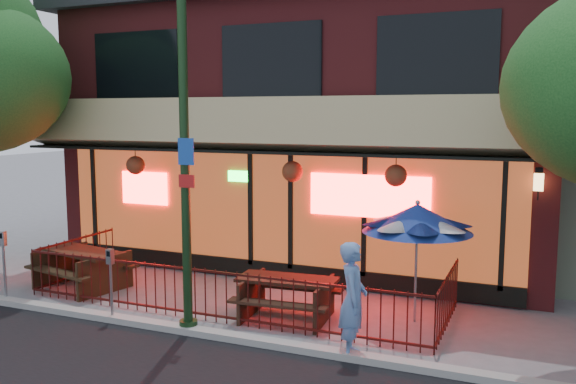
# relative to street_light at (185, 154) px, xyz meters

# --- Properties ---
(ground) EXTENTS (80.00, 80.00, 0.00)m
(ground) POSITION_rel_street_light_xyz_m (-0.00, 0.40, -3.15)
(ground) COLOR gray
(ground) RESTS_ON ground
(curb) EXTENTS (80.00, 0.25, 0.12)m
(curb) POSITION_rel_street_light_xyz_m (-0.00, -0.10, -3.09)
(curb) COLOR #999993
(curb) RESTS_ON ground
(restaurant_building) EXTENTS (12.96, 9.49, 8.05)m
(restaurant_building) POSITION_rel_street_light_xyz_m (-0.00, 7.51, 0.98)
(restaurant_building) COLOR maroon
(restaurant_building) RESTS_ON ground
(patio_fence) EXTENTS (8.44, 2.62, 1.00)m
(patio_fence) POSITION_rel_street_light_xyz_m (-0.00, 0.91, -2.52)
(patio_fence) COLOR #3D0F0D
(patio_fence) RESTS_ON ground
(street_light) EXTENTS (0.43, 0.32, 7.00)m
(street_light) POSITION_rel_street_light_xyz_m (0.00, 0.00, 0.00)
(street_light) COLOR #163217
(street_light) RESTS_ON ground
(picnic_table_left) EXTENTS (2.27, 1.91, 0.86)m
(picnic_table_left) POSITION_rel_street_light_xyz_m (-3.60, 1.42, -2.59)
(picnic_table_left) COLOR #322212
(picnic_table_left) RESTS_ON ground
(picnic_table_right) EXTENTS (1.95, 1.56, 0.79)m
(picnic_table_right) POSITION_rel_street_light_xyz_m (1.36, 1.29, -2.63)
(picnic_table_right) COLOR #311B11
(picnic_table_right) RESTS_ON ground
(patio_umbrella) EXTENTS (2.00, 1.99, 2.28)m
(patio_umbrella) POSITION_rel_street_light_xyz_m (3.60, 2.06, -1.20)
(patio_umbrella) COLOR gray
(patio_umbrella) RESTS_ON ground
(pedestrian) EXTENTS (0.59, 0.76, 1.85)m
(pedestrian) POSITION_rel_street_light_xyz_m (3.00, 0.05, -2.22)
(pedestrian) COLOR #638AC7
(pedestrian) RESTS_ON ground
(parking_meter_near) EXTENTS (0.13, 0.11, 1.36)m
(parking_meter_near) POSITION_rel_street_light_xyz_m (-1.60, -0.08, -2.23)
(parking_meter_near) COLOR gray
(parking_meter_near) RESTS_ON ground
(parking_meter_far) EXTENTS (0.15, 0.14, 1.48)m
(parking_meter_far) POSITION_rel_street_light_xyz_m (-4.35, 0.00, -2.15)
(parking_meter_far) COLOR #919499
(parking_meter_far) RESTS_ON ground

